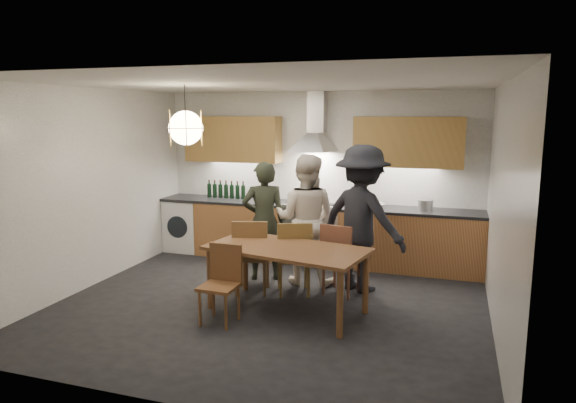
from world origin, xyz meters
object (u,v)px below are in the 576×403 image
(person_right, at_px, (362,219))
(wine_bottles, at_px, (226,189))
(dining_table, at_px, (287,255))
(person_mid, at_px, (306,219))
(stock_pot, at_px, (425,205))
(chair_back_left, at_px, (251,252))
(person_left, at_px, (264,221))
(mixing_bowl, at_px, (374,205))
(chair_front, at_px, (222,278))

(person_right, relative_size, wine_bottles, 2.79)
(dining_table, xyz_separation_m, wine_bottles, (-1.76, 2.17, 0.37))
(person_mid, bearing_deg, stock_pot, -147.89)
(chair_back_left, xyz_separation_m, person_mid, (0.52, 0.67, 0.32))
(person_left, distance_m, stock_pot, 2.32)
(person_mid, height_order, person_right, person_right)
(mixing_bowl, height_order, stock_pot, stock_pot)
(person_right, xyz_separation_m, mixing_bowl, (-0.00, 1.03, -0.00))
(dining_table, bearing_deg, person_left, 133.73)
(person_left, height_order, wine_bottles, person_left)
(chair_back_left, height_order, wine_bottles, wine_bottles)
(chair_front, xyz_separation_m, stock_pot, (2.00, 2.54, 0.48))
(chair_front, relative_size, wine_bottles, 1.26)
(person_left, bearing_deg, dining_table, 100.03)
(dining_table, height_order, person_right, person_right)
(person_right, bearing_deg, dining_table, 79.94)
(dining_table, xyz_separation_m, chair_front, (-0.59, -0.48, -0.18))
(chair_front, distance_m, person_left, 1.55)
(dining_table, distance_m, person_mid, 1.09)
(person_right, relative_size, mixing_bowl, 6.12)
(chair_front, distance_m, person_mid, 1.67)
(chair_front, relative_size, person_right, 0.45)
(person_mid, relative_size, wine_bottles, 2.58)
(dining_table, relative_size, mixing_bowl, 6.32)
(mixing_bowl, height_order, wine_bottles, wine_bottles)
(dining_table, relative_size, person_right, 1.03)
(dining_table, xyz_separation_m, person_mid, (-0.09, 1.07, 0.20))
(stock_pot, bearing_deg, wine_bottles, 177.97)
(chair_back_left, height_order, stock_pot, stock_pot)
(dining_table, height_order, chair_front, chair_front)
(chair_back_left, height_order, chair_front, chair_back_left)
(dining_table, xyz_separation_m, person_right, (0.68, 1.00, 0.27))
(stock_pot, distance_m, wine_bottles, 3.17)
(person_right, distance_m, mixing_bowl, 1.03)
(person_left, height_order, person_right, person_right)
(dining_table, bearing_deg, person_mid, 105.51)
(dining_table, distance_m, chair_back_left, 0.73)
(wine_bottles, bearing_deg, mixing_bowl, -3.30)
(chair_front, xyz_separation_m, mixing_bowl, (1.27, 2.51, 0.45))
(chair_back_left, xyz_separation_m, mixing_bowl, (1.29, 1.63, 0.39))
(dining_table, xyz_separation_m, person_left, (-0.67, 1.03, 0.14))
(person_mid, relative_size, stock_pot, 8.27)
(person_left, bearing_deg, chair_front, 70.06)
(mixing_bowl, bearing_deg, person_mid, -128.67)
(person_mid, bearing_deg, wine_bottles, -34.76)
(dining_table, xyz_separation_m, stock_pot, (1.41, 2.05, 0.30))
(wine_bottles, bearing_deg, person_right, -25.56)
(stock_pot, bearing_deg, dining_table, -124.39)
(chair_front, bearing_deg, person_mid, 73.79)
(dining_table, relative_size, person_mid, 1.12)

